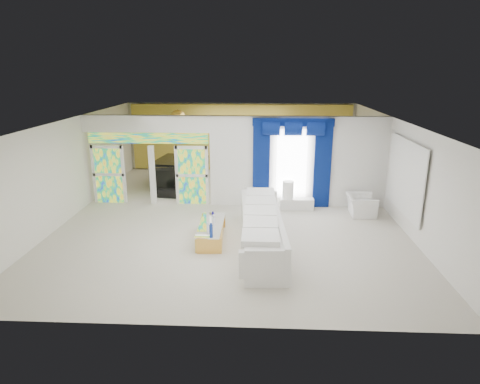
# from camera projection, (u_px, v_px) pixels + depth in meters

# --- Properties ---
(floor) EXTENTS (12.00, 12.00, 0.00)m
(floor) POSITION_uv_depth(u_px,v_px,m) (232.00, 214.00, 13.21)
(floor) COLOR #B7AF9E
(floor) RESTS_ON ground
(dividing_wall) EXTENTS (5.70, 0.18, 3.00)m
(dividing_wall) POSITION_uv_depth(u_px,v_px,m) (299.00, 162.00, 13.63)
(dividing_wall) COLOR white
(dividing_wall) RESTS_ON ground
(dividing_header) EXTENTS (4.30, 0.18, 0.55)m
(dividing_header) POSITION_uv_depth(u_px,v_px,m) (147.00, 124.00, 13.51)
(dividing_header) COLOR white
(dividing_header) RESTS_ON dividing_wall
(stained_panel_left) EXTENTS (0.95, 0.04, 2.00)m
(stained_panel_left) POSITION_uv_depth(u_px,v_px,m) (109.00, 174.00, 14.07)
(stained_panel_left) COLOR #994C3F
(stained_panel_left) RESTS_ON ground
(stained_panel_right) EXTENTS (0.95, 0.04, 2.00)m
(stained_panel_right) POSITION_uv_depth(u_px,v_px,m) (192.00, 175.00, 13.94)
(stained_panel_right) COLOR #994C3F
(stained_panel_right) RESTS_ON ground
(stained_transom) EXTENTS (4.00, 0.05, 0.35)m
(stained_transom) POSITION_uv_depth(u_px,v_px,m) (148.00, 138.00, 13.64)
(stained_transom) COLOR #994C3F
(stained_transom) RESTS_ON dividing_header
(window_pane) EXTENTS (1.00, 0.02, 2.30)m
(window_pane) POSITION_uv_depth(u_px,v_px,m) (292.00, 164.00, 13.56)
(window_pane) COLOR white
(window_pane) RESTS_ON dividing_wall
(blue_drape_left) EXTENTS (0.55, 0.10, 2.80)m
(blue_drape_left) POSITION_uv_depth(u_px,v_px,m) (261.00, 165.00, 13.59)
(blue_drape_left) COLOR #030D44
(blue_drape_left) RESTS_ON ground
(blue_drape_right) EXTENTS (0.55, 0.10, 2.80)m
(blue_drape_right) POSITION_uv_depth(u_px,v_px,m) (322.00, 166.00, 13.50)
(blue_drape_right) COLOR #030D44
(blue_drape_right) RESTS_ON ground
(blue_pelmet) EXTENTS (2.60, 0.12, 0.25)m
(blue_pelmet) POSITION_uv_depth(u_px,v_px,m) (293.00, 122.00, 13.14)
(blue_pelmet) COLOR #030D44
(blue_pelmet) RESTS_ON dividing_wall
(wall_mirror) EXTENTS (0.04, 2.70, 1.90)m
(wall_mirror) POSITION_uv_depth(u_px,v_px,m) (406.00, 177.00, 11.58)
(wall_mirror) COLOR white
(wall_mirror) RESTS_ON ground
(gold_curtains) EXTENTS (9.70, 0.12, 2.90)m
(gold_curtains) POSITION_uv_depth(u_px,v_px,m) (241.00, 137.00, 18.42)
(gold_curtains) COLOR #ADA029
(gold_curtains) RESTS_ON ground
(white_sofa) EXTENTS (1.22, 4.55, 0.86)m
(white_sofa) POSITION_uv_depth(u_px,v_px,m) (261.00, 229.00, 10.80)
(white_sofa) COLOR silver
(white_sofa) RESTS_ON ground
(coffee_table) EXTENTS (0.73, 1.91, 0.42)m
(coffee_table) POSITION_uv_depth(u_px,v_px,m) (211.00, 232.00, 11.21)
(coffee_table) COLOR gold
(coffee_table) RESTS_ON ground
(console_table) EXTENTS (1.09, 0.36, 0.36)m
(console_table) POSITION_uv_depth(u_px,v_px,m) (297.00, 204.00, 13.62)
(console_table) COLOR silver
(console_table) RESTS_ON ground
(table_lamp) EXTENTS (0.36, 0.36, 0.58)m
(table_lamp) POSITION_uv_depth(u_px,v_px,m) (288.00, 190.00, 13.50)
(table_lamp) COLOR white
(table_lamp) RESTS_ON console_table
(armchair) EXTENTS (0.86, 0.98, 0.63)m
(armchair) POSITION_uv_depth(u_px,v_px,m) (361.00, 205.00, 13.07)
(armchair) COLOR silver
(armchair) RESTS_ON ground
(grand_piano) EXTENTS (1.86, 2.28, 1.06)m
(grand_piano) POSITION_uv_depth(u_px,v_px,m) (178.00, 172.00, 16.32)
(grand_piano) COLOR black
(grand_piano) RESTS_ON ground
(piano_bench) EXTENTS (0.95, 0.48, 0.30)m
(piano_bench) POSITION_uv_depth(u_px,v_px,m) (170.00, 193.00, 14.90)
(piano_bench) COLOR black
(piano_bench) RESTS_ON ground
(tv_console) EXTENTS (0.64, 0.60, 0.81)m
(tv_console) POSITION_uv_depth(u_px,v_px,m) (114.00, 179.00, 15.75)
(tv_console) COLOR #A28451
(tv_console) RESTS_ON ground
(chandelier) EXTENTS (0.60, 0.60, 0.60)m
(chandelier) POSITION_uv_depth(u_px,v_px,m) (178.00, 118.00, 15.80)
(chandelier) COLOR gold
(chandelier) RESTS_ON ceiling
(decanters) EXTENTS (0.20, 1.16, 0.22)m
(decanters) POSITION_uv_depth(u_px,v_px,m) (211.00, 223.00, 11.04)
(decanters) COLOR navy
(decanters) RESTS_ON coffee_table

